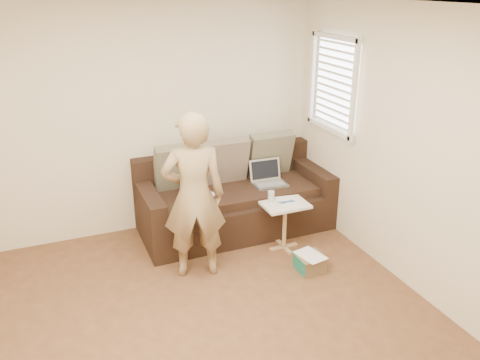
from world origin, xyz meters
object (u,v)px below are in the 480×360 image
Objects in this scene: laptop_white at (200,197)px; side_table at (284,226)px; striped_box at (310,262)px; sofa at (236,196)px; person at (194,196)px; laptop_silver at (270,185)px; drinking_glass at (271,196)px.

side_table is at bearing -68.18° from laptop_white.
laptop_white is 1.16× the size of striped_box.
sofa is 1.10m from person.
person reaches higher than striped_box.
person reaches higher than side_table.
striped_box is at bearing -90.77° from laptop_silver.
striped_box is at bearing -86.05° from side_table.
drinking_glass is at bearing -68.37° from sofa.
laptop_silver is 0.23× the size of person.
laptop_white is 0.60× the size of side_table.
laptop_silver is 1.16m from striped_box.
drinking_glass is at bearing -66.74° from laptop_white.
side_table is at bearing -97.04° from laptop_silver.
laptop_white is 0.77m from person.
side_table is (-0.09, -0.56, -0.25)m from laptop_silver.
drinking_glass is at bearing -112.49° from laptop_silver.
side_table is at bearing -162.09° from person.
person is 0.98m from drinking_glass.
laptop_white reaches higher than side_table.
sofa reaches higher than striped_box.
laptop_silver is at bearing 80.69° from side_table.
sofa is 7.98× the size of striped_box.
person is 3.14× the size of side_table.
striped_box is (0.81, -1.06, -0.43)m from laptop_white.
person is at bearing -147.51° from laptop_silver.
laptop_white is at bearing -100.24° from person.
side_table is (0.32, -0.62, -0.16)m from sofa.
sofa is 1.24m from striped_box.
person is (-1.14, -0.66, 0.32)m from laptop_silver.
person is at bearing -167.36° from drinking_glass.
person is at bearing -145.38° from laptop_white.
laptop_white is (-0.45, -0.07, 0.10)m from sofa.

